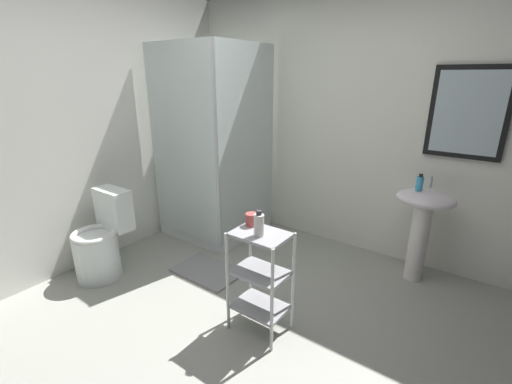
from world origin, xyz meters
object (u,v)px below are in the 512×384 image
object	(u,v)px
pedestal_sink	(422,217)
toilet	(101,242)
bath_mat	(208,271)
lotion_bottle_white	(259,225)
shower_stall	(217,195)
hand_soap_bottle	(420,183)
storage_cart	(260,274)
rinse_cup	(251,219)

from	to	relation	value
pedestal_sink	toilet	world-z (taller)	pedestal_sink
pedestal_sink	bath_mat	world-z (taller)	pedestal_sink
toilet	lotion_bottle_white	xyz separation A→B (m)	(1.54, 0.20, 0.50)
shower_stall	hand_soap_bottle	xyz separation A→B (m)	(1.94, 0.32, 0.41)
pedestal_sink	lotion_bottle_white	size ratio (longest dim) A/B	4.76
pedestal_sink	storage_cart	xyz separation A→B (m)	(-0.73, -1.31, -0.14)
shower_stall	toilet	world-z (taller)	shower_stall
pedestal_sink	lotion_bottle_white	bearing A→B (deg)	-118.02
shower_stall	pedestal_sink	bearing A→B (deg)	9.41
lotion_bottle_white	toilet	bearing A→B (deg)	-172.51
rinse_cup	pedestal_sink	bearing A→B (deg)	55.66
lotion_bottle_white	bath_mat	bearing A→B (deg)	156.53
storage_cart	rinse_cup	world-z (taller)	rinse_cup
lotion_bottle_white	rinse_cup	bearing A→B (deg)	142.92
pedestal_sink	bath_mat	distance (m)	1.91
shower_stall	hand_soap_bottle	bearing A→B (deg)	9.23
pedestal_sink	bath_mat	size ratio (longest dim) A/B	1.35
hand_soap_bottle	toilet	bearing A→B (deg)	-145.22
shower_stall	lotion_bottle_white	xyz separation A→B (m)	(1.28, -1.01, 0.35)
bath_mat	shower_stall	bearing A→B (deg)	125.10
toilet	storage_cart	xyz separation A→B (m)	(1.53, 0.24, 0.12)
hand_soap_bottle	rinse_cup	xyz separation A→B (m)	(-0.79, -1.23, -0.09)
storage_cart	hand_soap_bottle	size ratio (longest dim) A/B	5.32
storage_cart	hand_soap_bottle	distance (m)	1.52
storage_cart	bath_mat	world-z (taller)	storage_cart
storage_cart	rinse_cup	distance (m)	0.37
shower_stall	rinse_cup	xyz separation A→B (m)	(1.15, -0.91, 0.32)
shower_stall	toilet	xyz separation A→B (m)	(-0.26, -1.21, -0.15)
toilet	bath_mat	xyz separation A→B (m)	(0.72, 0.56, -0.31)
storage_cart	lotion_bottle_white	world-z (taller)	lotion_bottle_white
hand_soap_bottle	bath_mat	bearing A→B (deg)	-146.81
toilet	rinse_cup	world-z (taller)	rinse_cup
toilet	pedestal_sink	bearing A→B (deg)	34.37
pedestal_sink	rinse_cup	xyz separation A→B (m)	(-0.85, -1.24, 0.20)
toilet	hand_soap_bottle	distance (m)	2.74
shower_stall	storage_cart	distance (m)	1.60
pedestal_sink	lotion_bottle_white	xyz separation A→B (m)	(-0.71, -1.34, 0.24)
hand_soap_bottle	lotion_bottle_white	xyz separation A→B (m)	(-0.66, -1.33, -0.06)
shower_stall	bath_mat	bearing A→B (deg)	-54.90
bath_mat	hand_soap_bottle	bearing A→B (deg)	33.19
pedestal_sink	storage_cart	distance (m)	1.50
storage_cart	lotion_bottle_white	distance (m)	0.38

